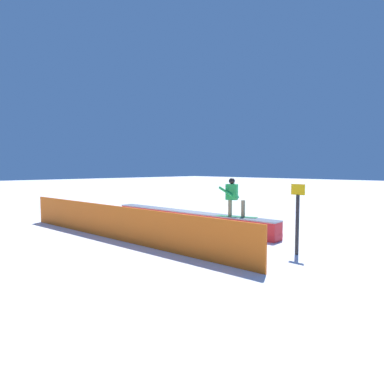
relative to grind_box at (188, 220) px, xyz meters
The scene contains 5 objects.
ground_plane 0.30m from the grind_box, ahead, with size 120.00×120.00×0.00m, color white.
grind_box is the anchor object (origin of this frame).
snowboarder 2.47m from the grind_box, behind, with size 1.47×0.83×1.39m.
safety_fence 3.31m from the grind_box, 90.00° to the left, with size 11.18×0.06×1.14m, color orange.
trail_marker 5.28m from the grind_box, behind, with size 0.40×0.10×1.97m.
Camera 1 is at (-9.74, 9.31, 2.42)m, focal length 31.52 mm.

